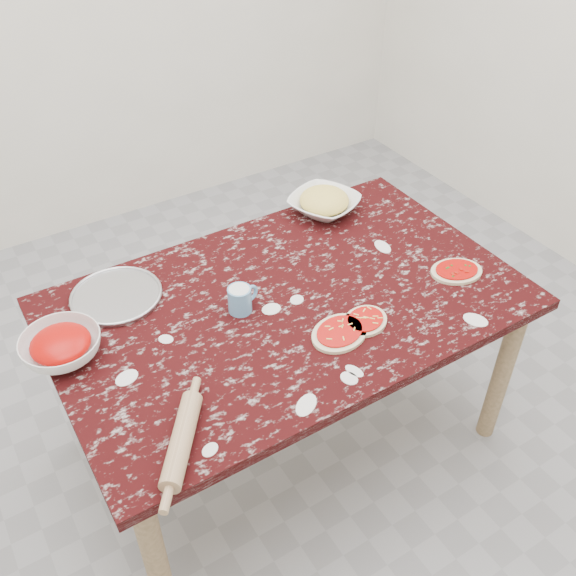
{
  "coord_description": "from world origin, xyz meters",
  "views": [
    {
      "loc": [
        -0.88,
        -1.42,
        2.18
      ],
      "look_at": [
        0.0,
        0.0,
        0.8
      ],
      "focal_mm": 39.63,
      "sensor_mm": 36.0,
      "label": 1
    }
  ],
  "objects_px": {
    "flour_mug": "(241,299)",
    "pizza_tray": "(116,296)",
    "sauce_bowl": "(62,347)",
    "rolling_pin": "(182,440)",
    "cheese_bowl": "(324,204)",
    "worktable": "(288,317)"
  },
  "relations": [
    {
      "from": "flour_mug",
      "to": "pizza_tray",
      "type": "bearing_deg",
      "value": 139.99
    },
    {
      "from": "pizza_tray",
      "to": "flour_mug",
      "type": "relative_size",
      "value": 2.59
    },
    {
      "from": "pizza_tray",
      "to": "sauce_bowl",
      "type": "bearing_deg",
      "value": -142.08
    },
    {
      "from": "pizza_tray",
      "to": "sauce_bowl",
      "type": "distance_m",
      "value": 0.3
    },
    {
      "from": "pizza_tray",
      "to": "rolling_pin",
      "type": "relative_size",
      "value": 1.04
    },
    {
      "from": "pizza_tray",
      "to": "flour_mug",
      "type": "bearing_deg",
      "value": -40.01
    },
    {
      "from": "cheese_bowl",
      "to": "worktable",
      "type": "bearing_deg",
      "value": -136.54
    },
    {
      "from": "cheese_bowl",
      "to": "flour_mug",
      "type": "distance_m",
      "value": 0.69
    },
    {
      "from": "worktable",
      "to": "pizza_tray",
      "type": "bearing_deg",
      "value": 147.49
    },
    {
      "from": "worktable",
      "to": "sauce_bowl",
      "type": "distance_m",
      "value": 0.76
    },
    {
      "from": "sauce_bowl",
      "to": "flour_mug",
      "type": "relative_size",
      "value": 2.08
    },
    {
      "from": "flour_mug",
      "to": "worktable",
      "type": "bearing_deg",
      "value": -12.49
    },
    {
      "from": "cheese_bowl",
      "to": "rolling_pin",
      "type": "relative_size",
      "value": 0.91
    },
    {
      "from": "pizza_tray",
      "to": "cheese_bowl",
      "type": "bearing_deg",
      "value": 4.91
    },
    {
      "from": "pizza_tray",
      "to": "flour_mug",
      "type": "xyz_separation_m",
      "value": [
        0.34,
        -0.28,
        0.04
      ]
    },
    {
      "from": "sauce_bowl",
      "to": "cheese_bowl",
      "type": "height_order",
      "value": "sauce_bowl"
    },
    {
      "from": "cheese_bowl",
      "to": "sauce_bowl",
      "type": "bearing_deg",
      "value": -167.16
    },
    {
      "from": "sauce_bowl",
      "to": "pizza_tray",
      "type": "bearing_deg",
      "value": 37.92
    },
    {
      "from": "pizza_tray",
      "to": "flour_mug",
      "type": "distance_m",
      "value": 0.44
    },
    {
      "from": "sauce_bowl",
      "to": "cheese_bowl",
      "type": "relative_size",
      "value": 0.92
    },
    {
      "from": "worktable",
      "to": "sauce_bowl",
      "type": "height_order",
      "value": "sauce_bowl"
    },
    {
      "from": "sauce_bowl",
      "to": "cheese_bowl",
      "type": "bearing_deg",
      "value": 12.84
    }
  ]
}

